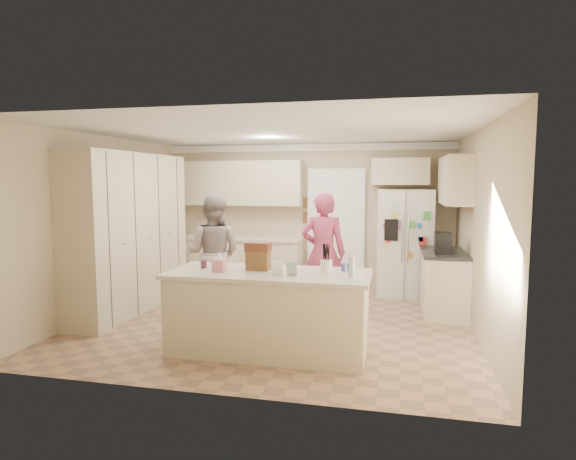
% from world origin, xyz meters
% --- Properties ---
extents(floor, '(5.20, 4.60, 0.02)m').
position_xyz_m(floor, '(0.00, 0.00, -0.01)').
color(floor, '#A17859').
rests_on(floor, ground).
extents(ceiling, '(5.20, 4.60, 0.02)m').
position_xyz_m(ceiling, '(0.00, 0.00, 2.61)').
color(ceiling, white).
rests_on(ceiling, wall_back).
extents(wall_back, '(5.20, 0.02, 2.60)m').
position_xyz_m(wall_back, '(0.00, 2.31, 1.30)').
color(wall_back, '#BEAC8B').
rests_on(wall_back, ground).
extents(wall_front, '(5.20, 0.02, 2.60)m').
position_xyz_m(wall_front, '(0.00, -2.31, 1.30)').
color(wall_front, '#BEAC8B').
rests_on(wall_front, ground).
extents(wall_left, '(0.02, 4.60, 2.60)m').
position_xyz_m(wall_left, '(-2.61, 0.00, 1.30)').
color(wall_left, '#BEAC8B').
rests_on(wall_left, ground).
extents(wall_right, '(0.02, 4.60, 2.60)m').
position_xyz_m(wall_right, '(2.61, 0.00, 1.30)').
color(wall_right, '#BEAC8B').
rests_on(wall_right, ground).
extents(crown_back, '(5.20, 0.08, 0.12)m').
position_xyz_m(crown_back, '(0.00, 2.26, 2.53)').
color(crown_back, white).
rests_on(crown_back, wall_back).
extents(pantry_bank, '(0.60, 2.60, 2.35)m').
position_xyz_m(pantry_bank, '(-2.30, 0.20, 1.18)').
color(pantry_bank, beige).
rests_on(pantry_bank, floor).
extents(back_base_cab, '(2.20, 0.60, 0.88)m').
position_xyz_m(back_base_cab, '(-1.15, 2.00, 0.44)').
color(back_base_cab, beige).
rests_on(back_base_cab, floor).
extents(back_countertop, '(2.24, 0.63, 0.04)m').
position_xyz_m(back_countertop, '(-1.15, 1.99, 0.90)').
color(back_countertop, beige).
rests_on(back_countertop, back_base_cab).
extents(back_upper_cab, '(2.20, 0.35, 0.80)m').
position_xyz_m(back_upper_cab, '(-1.15, 2.12, 1.90)').
color(back_upper_cab, beige).
rests_on(back_upper_cab, wall_back).
extents(doorway_opening, '(0.90, 0.06, 2.10)m').
position_xyz_m(doorway_opening, '(0.55, 2.28, 1.05)').
color(doorway_opening, black).
rests_on(doorway_opening, floor).
extents(doorway_casing, '(1.02, 0.03, 2.22)m').
position_xyz_m(doorway_casing, '(0.55, 2.24, 1.05)').
color(doorway_casing, white).
rests_on(doorway_casing, floor).
extents(wall_frame_upper, '(0.15, 0.02, 0.20)m').
position_xyz_m(wall_frame_upper, '(0.02, 2.27, 1.55)').
color(wall_frame_upper, brown).
rests_on(wall_frame_upper, wall_back).
extents(wall_frame_lower, '(0.15, 0.02, 0.20)m').
position_xyz_m(wall_frame_lower, '(0.02, 2.27, 1.28)').
color(wall_frame_lower, brown).
rests_on(wall_frame_lower, wall_back).
extents(refrigerator, '(0.92, 0.72, 1.80)m').
position_xyz_m(refrigerator, '(1.74, 2.03, 0.90)').
color(refrigerator, white).
rests_on(refrigerator, floor).
extents(fridge_seam, '(0.02, 0.02, 1.78)m').
position_xyz_m(fridge_seam, '(1.74, 1.67, 0.90)').
color(fridge_seam, gray).
rests_on(fridge_seam, refrigerator).
extents(fridge_dispenser, '(0.22, 0.03, 0.35)m').
position_xyz_m(fridge_dispenser, '(1.52, 1.66, 1.15)').
color(fridge_dispenser, black).
rests_on(fridge_dispenser, refrigerator).
extents(fridge_handle_l, '(0.02, 0.02, 0.85)m').
position_xyz_m(fridge_handle_l, '(1.69, 1.66, 1.05)').
color(fridge_handle_l, silver).
rests_on(fridge_handle_l, refrigerator).
extents(fridge_handle_r, '(0.02, 0.02, 0.85)m').
position_xyz_m(fridge_handle_r, '(1.79, 1.66, 1.05)').
color(fridge_handle_r, silver).
rests_on(fridge_handle_r, refrigerator).
extents(over_fridge_cab, '(0.95, 0.35, 0.45)m').
position_xyz_m(over_fridge_cab, '(1.65, 2.12, 2.10)').
color(over_fridge_cab, beige).
rests_on(over_fridge_cab, wall_back).
extents(right_base_cab, '(0.60, 1.20, 0.88)m').
position_xyz_m(right_base_cab, '(2.30, 1.00, 0.44)').
color(right_base_cab, beige).
rests_on(right_base_cab, floor).
extents(right_countertop, '(0.63, 1.24, 0.04)m').
position_xyz_m(right_countertop, '(2.29, 1.00, 0.90)').
color(right_countertop, '#2D2B28').
rests_on(right_countertop, right_base_cab).
extents(right_upper_cab, '(0.35, 1.50, 0.70)m').
position_xyz_m(right_upper_cab, '(2.43, 1.20, 1.95)').
color(right_upper_cab, beige).
rests_on(right_upper_cab, wall_right).
extents(coffee_maker, '(0.22, 0.28, 0.30)m').
position_xyz_m(coffee_maker, '(2.25, 0.80, 1.07)').
color(coffee_maker, black).
rests_on(coffee_maker, right_countertop).
extents(island_base, '(2.20, 0.90, 0.88)m').
position_xyz_m(island_base, '(0.20, -1.10, 0.44)').
color(island_base, beige).
rests_on(island_base, floor).
extents(island_top, '(2.28, 0.96, 0.05)m').
position_xyz_m(island_top, '(0.20, -1.10, 0.90)').
color(island_top, beige).
rests_on(island_top, island_base).
extents(utensil_crock, '(0.13, 0.13, 0.15)m').
position_xyz_m(utensil_crock, '(0.85, -1.05, 1.00)').
color(utensil_crock, white).
rests_on(utensil_crock, island_top).
extents(tissue_box, '(0.13, 0.13, 0.14)m').
position_xyz_m(tissue_box, '(-0.35, -1.20, 1.00)').
color(tissue_box, pink).
rests_on(tissue_box, island_top).
extents(tissue_plume, '(0.08, 0.08, 0.08)m').
position_xyz_m(tissue_plume, '(-0.35, -1.20, 1.10)').
color(tissue_plume, white).
rests_on(tissue_plume, tissue_box).
extents(dollhouse_body, '(0.26, 0.18, 0.22)m').
position_xyz_m(dollhouse_body, '(0.05, -1.00, 1.04)').
color(dollhouse_body, brown).
rests_on(dollhouse_body, island_top).
extents(dollhouse_roof, '(0.28, 0.20, 0.10)m').
position_xyz_m(dollhouse_roof, '(0.05, -1.00, 1.20)').
color(dollhouse_roof, '#592D1E').
rests_on(dollhouse_roof, dollhouse_body).
extents(jam_jar, '(0.07, 0.07, 0.09)m').
position_xyz_m(jam_jar, '(-0.60, -1.05, 0.97)').
color(jam_jar, '#59263F').
rests_on(jam_jar, island_top).
extents(greeting_card_a, '(0.12, 0.06, 0.16)m').
position_xyz_m(greeting_card_a, '(0.35, -1.30, 1.01)').
color(greeting_card_a, white).
rests_on(greeting_card_a, island_top).
extents(greeting_card_b, '(0.12, 0.05, 0.16)m').
position_xyz_m(greeting_card_b, '(0.50, -1.25, 1.01)').
color(greeting_card_b, silver).
rests_on(greeting_card_b, island_top).
extents(water_bottle, '(0.07, 0.07, 0.24)m').
position_xyz_m(water_bottle, '(1.15, -1.25, 1.04)').
color(water_bottle, silver).
rests_on(water_bottle, island_top).
extents(shaker_salt, '(0.05, 0.05, 0.09)m').
position_xyz_m(shaker_salt, '(1.02, -0.88, 0.97)').
color(shaker_salt, '#3935AA').
rests_on(shaker_salt, island_top).
extents(shaker_pepper, '(0.05, 0.05, 0.09)m').
position_xyz_m(shaker_pepper, '(1.09, -0.88, 0.97)').
color(shaker_pepper, '#3935AA').
rests_on(shaker_pepper, island_top).
extents(teen_boy, '(0.85, 0.66, 1.74)m').
position_xyz_m(teen_boy, '(-1.05, 0.39, 0.87)').
color(teen_boy, gray).
rests_on(teen_boy, floor).
extents(teen_girl, '(0.67, 0.45, 1.79)m').
position_xyz_m(teen_girl, '(0.57, 0.62, 0.89)').
color(teen_girl, '#B8436D').
rests_on(teen_girl, floor).
extents(fridge_magnets, '(0.76, 0.02, 1.44)m').
position_xyz_m(fridge_magnets, '(1.74, 1.67, 0.90)').
color(fridge_magnets, tan).
rests_on(fridge_magnets, refrigerator).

